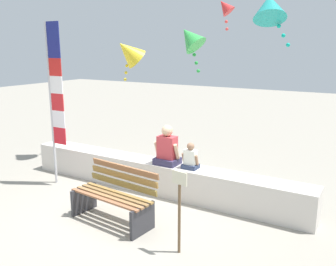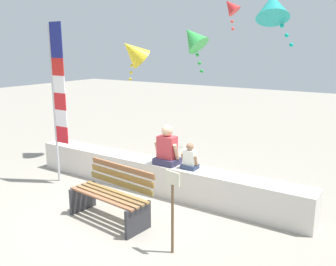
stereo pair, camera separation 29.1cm
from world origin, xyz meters
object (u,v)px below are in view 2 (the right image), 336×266
object	(u,v)px
person_child	(190,159)
flag_banner	(57,93)
kite_yellow	(133,52)
sign_post	(173,205)
kite_green	(193,38)
kite_red	(231,7)
person_adult	(167,149)
park_bench	(112,196)
kite_teal	(273,7)

from	to	relation	value
person_child	flag_banner	bearing A→B (deg)	-166.49
kite_yellow	sign_post	bearing A→B (deg)	-45.86
person_child	kite_yellow	world-z (taller)	kite_yellow
person_child	kite_yellow	distance (m)	3.71
kite_green	kite_red	size ratio (longest dim) A/B	1.33
person_adult	sign_post	distance (m)	2.10
kite_yellow	kite_red	bearing A→B (deg)	41.77
park_bench	person_child	distance (m)	1.59
kite_green	kite_yellow	world-z (taller)	kite_green
person_child	kite_yellow	size ratio (longest dim) A/B	0.41
person_adult	kite_yellow	size ratio (longest dim) A/B	0.64
kite_green	kite_teal	size ratio (longest dim) A/B	0.97
park_bench	flag_banner	world-z (taller)	flag_banner
kite_green	kite_red	distance (m)	2.16
person_adult	sign_post	bearing A→B (deg)	-54.74
park_bench	kite_green	size ratio (longest dim) A/B	1.35
person_child	kite_yellow	bearing A→B (deg)	146.36
kite_teal	kite_yellow	distance (m)	3.56
kite_green	kite_red	bearing A→B (deg)	91.58
park_bench	kite_red	xyz separation A→B (m)	(-0.16, 4.81, 3.36)
person_adult	kite_yellow	distance (m)	3.31
flag_banner	sign_post	bearing A→B (deg)	-17.21
person_child	kite_teal	world-z (taller)	kite_teal
kite_teal	sign_post	world-z (taller)	kite_teal
person_adult	kite_red	xyz separation A→B (m)	(-0.33, 3.42, 2.87)
park_bench	kite_green	xyz separation A→B (m)	(-0.11, 2.80, 2.56)
kite_green	sign_post	world-z (taller)	kite_green
park_bench	person_adult	distance (m)	1.48
kite_teal	person_child	bearing A→B (deg)	-114.38
person_child	person_adult	bearing A→B (deg)	-179.96
kite_teal	sign_post	bearing A→B (deg)	-91.31
park_bench	kite_teal	distance (m)	4.66
flag_banner	person_child	bearing A→B (deg)	13.51
person_child	sign_post	bearing A→B (deg)	-67.34
park_bench	flag_banner	distance (m)	2.63
flag_banner	kite_teal	distance (m)	4.54
person_child	kite_red	distance (m)	4.60
kite_red	sign_post	world-z (taller)	kite_red
kite_red	kite_yellow	size ratio (longest dim) A/B	0.70
person_child	park_bench	bearing A→B (deg)	-115.42
kite_yellow	sign_post	world-z (taller)	kite_yellow
flag_banner	kite_green	world-z (taller)	kite_green
person_child	flag_banner	xyz separation A→B (m)	(-2.70, -0.65, 1.09)
person_adult	person_child	distance (m)	0.51
flag_banner	person_adult	bearing A→B (deg)	16.38
kite_green	kite_yellow	bearing A→B (deg)	169.14
kite_yellow	flag_banner	bearing A→B (deg)	-90.88
park_bench	kite_teal	world-z (taller)	kite_teal
sign_post	kite_red	bearing A→B (deg)	106.68
person_child	sign_post	distance (m)	1.85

